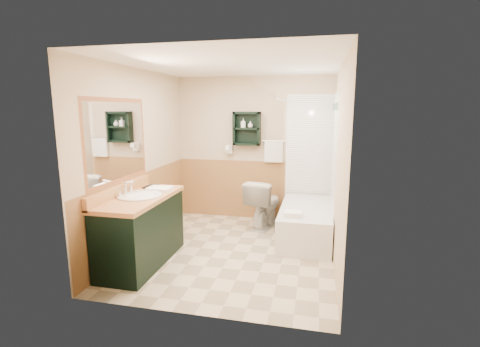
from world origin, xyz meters
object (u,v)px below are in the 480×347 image
wall_shelf (247,129)px  toilet (264,204)px  bathtub (305,223)px  soap_bottle_a (243,126)px  hair_dryer (230,149)px  soap_bottle_b (250,125)px  vanity (142,230)px  vanity_book (146,179)px

wall_shelf → toilet: bearing=-42.6°
bathtub → soap_bottle_a: (-1.08, 0.72, 1.36)m
hair_dryer → bathtub: size_ratio=0.16×
wall_shelf → soap_bottle_b: (0.06, -0.01, 0.06)m
vanity → toilet: 2.09m
hair_dryer → vanity_book: size_ratio=1.12×
vanity_book → soap_bottle_b: bearing=56.9°
bathtub → soap_bottle_a: 1.88m
hair_dryer → soap_bottle_a: (0.24, -0.03, 0.40)m
wall_shelf → bathtub: size_ratio=0.37×
vanity_book → soap_bottle_b: size_ratio=2.01×
hair_dryer → vanity: hair_dryer is taller
toilet → soap_bottle_a: (-0.41, 0.32, 1.22)m
soap_bottle_a → soap_bottle_b: bearing=0.0°
hair_dryer → bathtub: 1.80m
toilet → soap_bottle_b: size_ratio=7.27×
hair_dryer → soap_bottle_a: size_ratio=1.57×
soap_bottle_b → soap_bottle_a: bearing=180.0°
vanity → toilet: size_ratio=1.73×
bathtub → toilet: toilet is taller
bathtub → soap_bottle_b: bearing=143.3°
hair_dryer → toilet: hair_dryer is taller
wall_shelf → vanity: 2.46m
vanity → vanity_book: (-0.17, 0.47, 0.53)m
wall_shelf → hair_dryer: wall_shelf is taller
wall_shelf → bathtub: bearing=-35.2°
hair_dryer → soap_bottle_b: size_ratio=2.26×
vanity → soap_bottle_a: soap_bottle_a is taller
bathtub → toilet: 0.79m
wall_shelf → bathtub: 1.82m
hair_dryer → soap_bottle_b: soap_bottle_b is taller
vanity_book → soap_bottle_b: (1.12, 1.52, 0.65)m
wall_shelf → vanity: size_ratio=0.41×
vanity_book → hair_dryer: bearing=67.2°
wall_shelf → vanity: wall_shelf is taller
hair_dryer → toilet: bearing=-28.2°
soap_bottle_b → bathtub: bearing=-36.7°
soap_bottle_b → vanity: bearing=-115.7°
bathtub → vanity_book: size_ratio=7.03×
vanity → hair_dryer: bearing=73.6°
wall_shelf → vanity_book: (-1.06, -1.52, -0.60)m
bathtub → vanity: bearing=-146.4°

